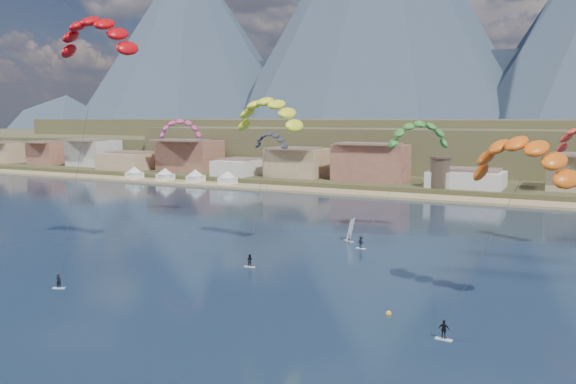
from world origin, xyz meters
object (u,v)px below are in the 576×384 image
Objects in this scene: watchtower at (440,172)px; kitesurfer_red at (97,31)px; windsurfer at (349,234)px; buoy at (389,313)px; kitesurfer_green at (418,131)px; kitesurfer_orange at (522,153)px; kitesurfer_yellow at (269,110)px.

watchtower is 0.23× the size of kitesurfer_red.
buoy is at bearing -62.78° from windsurfer.
kitesurfer_orange is at bearing -60.11° from kitesurfer_green.
kitesurfer_yellow is at bearing -128.60° from kitesurfer_green.
kitesurfer_red is 51.08m from windsurfer.
kitesurfer_yellow is 28.72m from kitesurfer_green.
buoy is (17.12, -33.28, -1.14)m from windsurfer.
kitesurfer_yellow reaches higher than windsurfer.
windsurfer is at bearing 54.58° from kitesurfer_yellow.
kitesurfer_green reaches higher than watchtower.
windsurfer is (27.06, 29.36, -31.86)m from kitesurfer_red.
kitesurfer_red is at bearing -175.64° from kitesurfer_orange.
kitesurfer_orange is at bearing -72.98° from watchtower.
watchtower is at bearing 98.09° from kitesurfer_green.
kitesurfer_yellow is at bearing -125.42° from windsurfer.
kitesurfer_orange is (28.18, -92.05, 10.92)m from watchtower.
kitesurfer_green reaches higher than kitesurfer_orange.
buoy is at bearing -5.07° from kitesurfer_red.
kitesurfer_red is 1.66× the size of kitesurfer_orange.
watchtower is 0.39× the size of kitesurfer_orange.
watchtower is at bearing 83.06° from kitesurfer_yellow.
kitesurfer_red is at bearing -137.12° from kitesurfer_yellow.
kitesurfer_red reaches higher than buoy.
kitesurfer_yellow is (-9.66, -79.42, 15.91)m from watchtower.
kitesurfer_yellow is (18.20, 16.90, -10.83)m from kitesurfer_red.
kitesurfer_yellow is 6.54× the size of windsurfer.
kitesurfer_orange reaches higher than buoy.
windsurfer is (-8.92, -9.82, -17.46)m from kitesurfer_green.
kitesurfer_green is at bearing 47.43° from kitesurfer_red.
buoy is (25.98, -20.82, -22.17)m from kitesurfer_yellow.
kitesurfer_green is at bearing 100.77° from buoy.
kitesurfer_red is 1.56× the size of kitesurfer_green.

